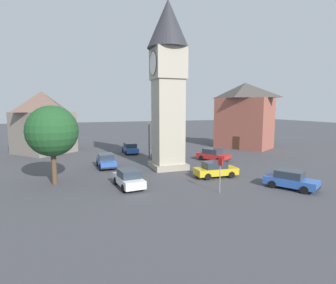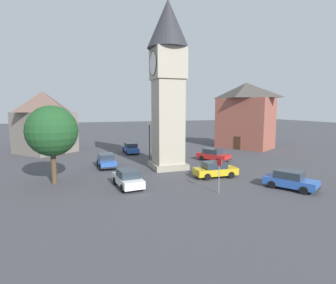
% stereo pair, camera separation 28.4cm
% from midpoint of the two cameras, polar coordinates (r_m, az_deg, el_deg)
% --- Properties ---
extents(ground_plane, '(200.00, 200.00, 0.00)m').
position_cam_midpoint_polar(ground_plane, '(30.44, 0.27, -5.46)').
color(ground_plane, '#424247').
extents(clock_tower, '(4.42, 4.42, 18.07)m').
position_cam_midpoint_polar(clock_tower, '(29.93, 0.28, 14.56)').
color(clock_tower, gray).
rests_on(clock_tower, ground).
extents(car_blue_kerb, '(4.28, 2.12, 1.53)m').
position_cam_midpoint_polar(car_blue_kerb, '(23.40, -8.06, -7.52)').
color(car_blue_kerb, white).
rests_on(car_blue_kerb, ground).
extents(car_silver_kerb, '(1.97, 4.21, 1.53)m').
position_cam_midpoint_polar(car_silver_kerb, '(26.78, 10.17, -5.67)').
color(car_silver_kerb, gold).
rests_on(car_silver_kerb, ground).
extents(car_red_corner, '(4.17, 1.90, 1.53)m').
position_cam_midpoint_polar(car_red_corner, '(31.39, -12.54, -3.82)').
color(car_red_corner, '#2D5BB7').
rests_on(car_red_corner, ground).
extents(car_white_side, '(4.42, 3.52, 1.53)m').
position_cam_midpoint_polar(car_white_side, '(24.83, 24.52, -7.25)').
color(car_white_side, '#2D5BB7').
rests_on(car_white_side, ground).
extents(car_black_far, '(4.42, 3.50, 1.53)m').
position_cam_midpoint_polar(car_black_far, '(34.80, 9.71, -2.67)').
color(car_black_far, red).
rests_on(car_black_far, ground).
extents(car_green_alley, '(4.14, 1.85, 1.53)m').
position_cam_midpoint_polar(car_green_alley, '(40.28, -7.61, -1.28)').
color(car_green_alley, '#2D5BB7').
rests_on(car_green_alley, ground).
extents(pedestrian, '(0.55, 0.29, 1.69)m').
position_cam_midpoint_polar(pedestrian, '(34.65, -3.12, -2.20)').
color(pedestrian, black).
rests_on(pedestrian, ground).
extents(tree, '(4.38, 4.38, 6.88)m').
position_cam_midpoint_polar(tree, '(25.46, -22.84, 2.11)').
color(tree, brown).
rests_on(tree, ground).
extents(building_shop_left, '(10.43, 9.42, 10.68)m').
position_cam_midpoint_polar(building_shop_left, '(46.92, 16.06, 5.43)').
color(building_shop_left, '#995142').
rests_on(building_shop_left, ground).
extents(building_terrace_right, '(9.95, 9.94, 9.02)m').
position_cam_midpoint_polar(building_terrace_right, '(44.13, -24.31, 3.90)').
color(building_terrace_right, slate).
rests_on(building_terrace_right, ground).
extents(lamp_post, '(0.36, 0.36, 4.75)m').
position_cam_midpoint_polar(lamp_post, '(35.60, -3.67, 1.61)').
color(lamp_post, black).
rests_on(lamp_post, ground).
extents(road_sign, '(0.60, 0.07, 2.80)m').
position_cam_midpoint_polar(road_sign, '(21.71, 11.03, -5.66)').
color(road_sign, gray).
rests_on(road_sign, ground).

